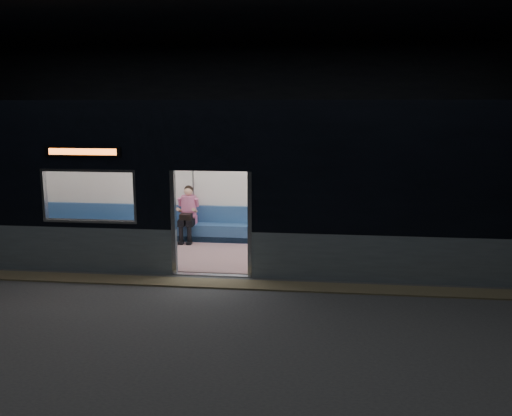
# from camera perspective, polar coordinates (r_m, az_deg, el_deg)

# --- Properties ---
(station_floor) EXTENTS (24.00, 14.00, 0.01)m
(station_floor) POSITION_cam_1_polar(r_m,az_deg,el_deg) (9.66, -5.84, -9.04)
(station_floor) COLOR #47494C
(station_floor) RESTS_ON ground
(station_envelope) EXTENTS (24.00, 14.00, 5.00)m
(station_envelope) POSITION_cam_1_polar(r_m,az_deg,el_deg) (9.09, -6.30, 13.26)
(station_envelope) COLOR black
(station_envelope) RESTS_ON station_floor
(tactile_strip) EXTENTS (22.80, 0.50, 0.03)m
(tactile_strip) POSITION_cam_1_polar(r_m,az_deg,el_deg) (10.16, -5.17, -7.89)
(tactile_strip) COLOR #8C7F59
(tactile_strip) RESTS_ON station_floor
(metro_car) EXTENTS (18.00, 3.04, 3.35)m
(metro_car) POSITION_cam_1_polar(r_m,az_deg,el_deg) (11.66, -3.34, 3.83)
(metro_car) COLOR #8D9EA8
(metro_car) RESTS_ON station_floor
(passenger) EXTENTS (0.40, 0.67, 1.33)m
(passenger) POSITION_cam_1_polar(r_m,az_deg,el_deg) (13.02, -7.16, -0.23)
(passenger) COLOR black
(passenger) RESTS_ON metro_car
(handbag) EXTENTS (0.32, 0.29, 0.14)m
(handbag) POSITION_cam_1_polar(r_m,az_deg,el_deg) (12.84, -7.38, -0.91)
(handbag) COLOR black
(handbag) RESTS_ON passenger
(transit_map) EXTENTS (0.96, 0.03, 0.62)m
(transit_map) POSITION_cam_1_polar(r_m,az_deg,el_deg) (13.16, 19.30, 2.35)
(transit_map) COLOR white
(transit_map) RESTS_ON metro_car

